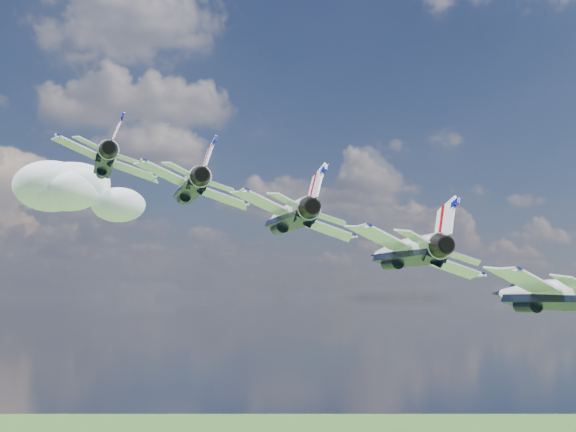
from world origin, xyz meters
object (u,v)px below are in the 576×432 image
object	(u,v)px
jet_1	(190,186)
jet_2	(288,216)
jet_3	(404,251)
jet_4	(544,293)
jet_0	(106,161)

from	to	relation	value
jet_1	jet_2	world-z (taller)	jet_1
jet_1	jet_3	world-z (taller)	jet_1
jet_1	jet_4	distance (m)	36.45
jet_0	jet_2	world-z (taller)	jet_0
jet_1	jet_4	xyz separation A→B (m)	(22.21, -26.78, -10.89)
jet_0	jet_2	size ratio (longest dim) A/B	1.00
jet_1	jet_2	bearing A→B (deg)	-45.79
jet_2	jet_3	distance (m)	12.15
jet_4	jet_3	bearing A→B (deg)	134.21
jet_4	jet_2	bearing A→B (deg)	134.21
jet_3	jet_0	bearing A→B (deg)	134.21
jet_0	jet_4	world-z (taller)	jet_0
jet_1	jet_2	xyz separation A→B (m)	(7.40, -8.93, -3.63)
jet_2	jet_3	world-z (taller)	jet_2
jet_3	jet_4	xyz separation A→B (m)	(7.40, -8.93, -3.63)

